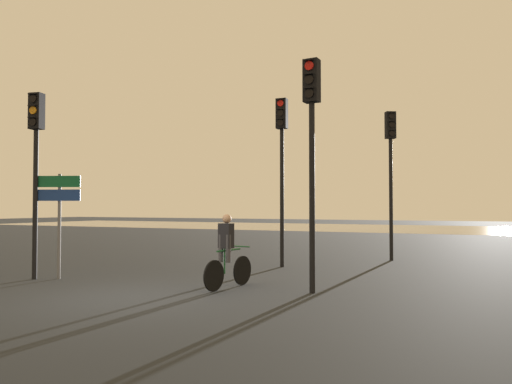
{
  "coord_description": "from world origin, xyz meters",
  "views": [
    {
      "loc": [
        6.41,
        -7.74,
        1.78
      ],
      "look_at": [
        0.5,
        5.0,
        2.2
      ],
      "focal_mm": 35.0,
      "sensor_mm": 36.0,
      "label": 1
    }
  ],
  "objects_px": {
    "traffic_light_center": "(282,151)",
    "traffic_light_near_left": "(36,150)",
    "direction_sign_post": "(59,206)",
    "traffic_light_near_right": "(312,131)",
    "traffic_light_far_right": "(391,158)",
    "cyclist": "(227,251)"
  },
  "relations": [
    {
      "from": "traffic_light_center",
      "to": "traffic_light_near_left",
      "type": "distance_m",
      "value": 6.73
    },
    {
      "from": "traffic_light_near_left",
      "to": "direction_sign_post",
      "type": "relative_size",
      "value": 1.77
    },
    {
      "from": "traffic_light_center",
      "to": "traffic_light_near_left",
      "type": "height_order",
      "value": "traffic_light_center"
    },
    {
      "from": "traffic_light_center",
      "to": "traffic_light_near_right",
      "type": "height_order",
      "value": "traffic_light_center"
    },
    {
      "from": "traffic_light_near_left",
      "to": "traffic_light_near_right",
      "type": "distance_m",
      "value": 6.92
    },
    {
      "from": "traffic_light_center",
      "to": "traffic_light_near_left",
      "type": "relative_size",
      "value": 1.09
    },
    {
      "from": "traffic_light_far_right",
      "to": "traffic_light_near_right",
      "type": "bearing_deg",
      "value": 56.62
    },
    {
      "from": "traffic_light_near_left",
      "to": "traffic_light_far_right",
      "type": "bearing_deg",
      "value": -142.77
    },
    {
      "from": "traffic_light_near_left",
      "to": "cyclist",
      "type": "distance_m",
      "value": 5.56
    },
    {
      "from": "direction_sign_post",
      "to": "traffic_light_near_right",
      "type": "bearing_deg",
      "value": 165.0
    },
    {
      "from": "traffic_light_far_right",
      "to": "direction_sign_post",
      "type": "xyz_separation_m",
      "value": [
        -6.74,
        -7.81,
        -1.63
      ]
    },
    {
      "from": "traffic_light_far_right",
      "to": "traffic_light_center",
      "type": "bearing_deg",
      "value": 20.27
    },
    {
      "from": "traffic_light_far_right",
      "to": "cyclist",
      "type": "xyz_separation_m",
      "value": [
        -2.27,
        -7.33,
        -2.6
      ]
    },
    {
      "from": "traffic_light_far_right",
      "to": "traffic_light_near_left",
      "type": "bearing_deg",
      "value": 17.99
    },
    {
      "from": "traffic_light_center",
      "to": "traffic_light_far_right",
      "type": "bearing_deg",
      "value": -133.25
    },
    {
      "from": "traffic_light_center",
      "to": "direction_sign_post",
      "type": "relative_size",
      "value": 1.93
    },
    {
      "from": "traffic_light_center",
      "to": "traffic_light_near_right",
      "type": "bearing_deg",
      "value": 116.15
    },
    {
      "from": "traffic_light_far_right",
      "to": "direction_sign_post",
      "type": "height_order",
      "value": "traffic_light_far_right"
    },
    {
      "from": "traffic_light_center",
      "to": "traffic_light_near_left",
      "type": "xyz_separation_m",
      "value": [
        -4.6,
        -4.9,
        -0.26
      ]
    },
    {
      "from": "traffic_light_far_right",
      "to": "cyclist",
      "type": "bearing_deg",
      "value": 42.63
    },
    {
      "from": "traffic_light_center",
      "to": "traffic_light_near_right",
      "type": "relative_size",
      "value": 1.03
    },
    {
      "from": "traffic_light_near_left",
      "to": "traffic_light_far_right",
      "type": "relative_size",
      "value": 0.93
    }
  ]
}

